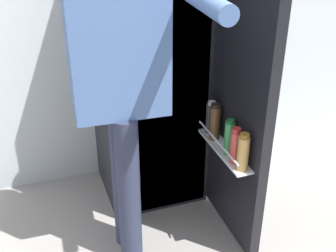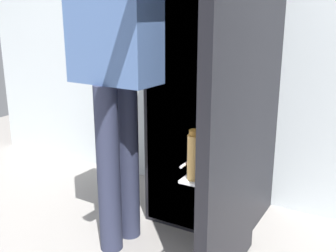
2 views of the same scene
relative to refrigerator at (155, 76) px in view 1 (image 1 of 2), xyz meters
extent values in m
plane|color=gray|center=(-0.03, -0.48, -0.84)|extent=(6.35, 6.35, 0.00)
cube|color=black|center=(-0.03, 0.06, 0.00)|extent=(0.62, 0.57, 1.68)
cube|color=white|center=(-0.03, -0.22, 0.00)|extent=(0.58, 0.01, 1.64)
cube|color=white|center=(-0.03, -0.18, 0.02)|extent=(0.54, 0.09, 0.01)
cube|color=black|center=(0.31, -0.52, 0.00)|extent=(0.06, 0.59, 1.61)
cube|color=white|center=(0.23, -0.52, -0.26)|extent=(0.10, 0.51, 0.01)
cylinder|color=silver|center=(0.19, -0.52, -0.20)|extent=(0.01, 0.49, 0.01)
cylinder|color=green|center=(0.23, -0.57, -0.16)|extent=(0.05, 0.05, 0.19)
cylinder|color=#195B28|center=(0.23, -0.57, -0.06)|extent=(0.04, 0.04, 0.02)
cylinder|color=brown|center=(0.23, -0.40, -0.16)|extent=(0.06, 0.06, 0.20)
cylinder|color=black|center=(0.23, -0.40, -0.05)|extent=(0.05, 0.05, 0.02)
cylinder|color=#333842|center=(0.24, -0.32, -0.17)|extent=(0.06, 0.06, 0.17)
cylinder|color=silver|center=(0.24, -0.32, -0.07)|extent=(0.05, 0.05, 0.02)
cylinder|color=#DB4C47|center=(0.23, -0.65, -0.17)|extent=(0.05, 0.05, 0.17)
cylinder|color=#B22D28|center=(0.23, -0.65, -0.07)|extent=(0.05, 0.05, 0.02)
cylinder|color=tan|center=(0.23, -0.73, -0.17)|extent=(0.06, 0.06, 0.18)
cylinder|color=#996623|center=(0.23, -0.73, -0.06)|extent=(0.05, 0.05, 0.02)
cylinder|color=#2D334C|center=(-0.32, -0.42, -0.39)|extent=(0.12, 0.12, 0.89)
cylinder|color=#2D334C|center=(-0.33, -0.58, -0.39)|extent=(0.12, 0.12, 0.89)
cube|color=#4C6BA3|center=(-0.33, -0.50, 0.37)|extent=(0.45, 0.24, 0.63)
cylinder|color=#4C6BA3|center=(-0.32, -0.28, 0.35)|extent=(0.08, 0.08, 0.59)
camera|label=1|loc=(-0.73, -2.36, 1.00)|focal=46.75mm
camera|label=2|loc=(0.89, -2.09, 0.39)|focal=42.96mm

